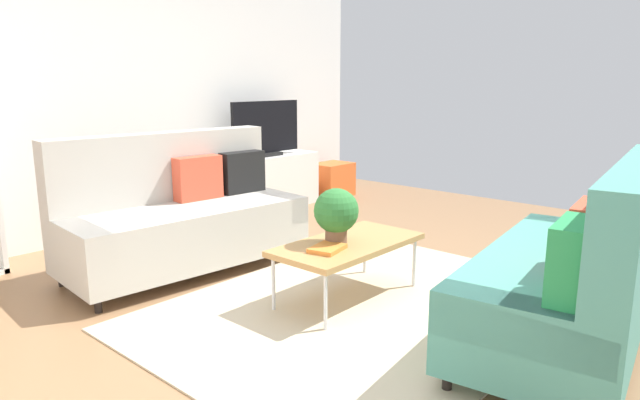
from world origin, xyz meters
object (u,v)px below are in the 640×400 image
object	(u,v)px
bottle_1	(258,148)
storage_trunk	(332,180)
table_book_0	(327,248)
vase_1	(236,153)
bottle_0	(252,150)
couch_beige	(182,215)
potted_plant	(336,213)
coffee_table	(348,245)
tv_console	(266,182)
tv	(266,129)
vase_0	(224,155)
couch_green	(576,274)

from	to	relation	value
bottle_1	storage_trunk	bearing A→B (deg)	-2.76
storage_trunk	table_book_0	world-z (taller)	table_book_0
vase_1	bottle_0	world-z (taller)	bottle_0
table_book_0	bottle_0	size ratio (longest dim) A/B	1.34
couch_beige	vase_1	distance (m)	1.94
couch_beige	potted_plant	world-z (taller)	couch_beige
bottle_0	bottle_1	distance (m)	0.10
vase_1	table_book_0	bearing A→B (deg)	-118.55
coffee_table	table_book_0	distance (m)	0.26
table_book_0	bottle_1	world-z (taller)	bottle_1
potted_plant	tv_console	bearing A→B (deg)	56.46
bottle_1	coffee_table	bearing A→B (deg)	-119.76
tv_console	table_book_0	xyz separation A→B (m)	(-1.81, -2.55, 0.11)
tv	table_book_0	distance (m)	3.15
tv	vase_0	bearing A→B (deg)	173.12
coffee_table	bottle_1	size ratio (longest dim) A/B	4.90
tv	bottle_1	size ratio (longest dim) A/B	4.46
tv	vase_1	world-z (taller)	tv
couch_green	tv_console	world-z (taller)	couch_green
couch_green	bottle_1	distance (m)	4.08
coffee_table	storage_trunk	bearing A→B (deg)	42.29
table_book_0	vase_1	size ratio (longest dim) A/B	1.68
coffee_table	storage_trunk	xyz separation A→B (m)	(2.66, 2.42, -0.17)
tv	bottle_1	xyz separation A→B (m)	(-0.14, -0.02, -0.20)
tv_console	potted_plant	bearing A→B (deg)	-123.54
tv_console	bottle_0	world-z (taller)	bottle_0
tv	table_book_0	size ratio (longest dim) A/B	4.17
potted_plant	couch_beige	bearing A→B (deg)	101.95
bottle_0	bottle_1	bearing A→B (deg)	0.00
couch_green	coffee_table	world-z (taller)	couch_green
couch_beige	table_book_0	size ratio (longest dim) A/B	8.19
coffee_table	potted_plant	world-z (taller)	potted_plant
storage_trunk	bottle_0	size ratio (longest dim) A/B	2.91
bottle_1	bottle_0	bearing A→B (deg)	180.00
storage_trunk	bottle_1	bearing A→B (deg)	177.24
couch_green	table_book_0	xyz separation A→B (m)	(-0.54, 1.40, -0.01)
tv	couch_beige	bearing A→B (deg)	-150.84
tv_console	vase_0	world-z (taller)	vase_0
tv_console	bottle_1	bearing A→B (deg)	-164.42
couch_beige	potted_plant	bearing A→B (deg)	106.88
tv	potted_plant	distance (m)	2.98
potted_plant	bottle_1	world-z (taller)	bottle_1
storage_trunk	bottle_0	bearing A→B (deg)	177.44
table_book_0	vase_1	bearing A→B (deg)	61.45
vase_0	bottle_0	distance (m)	0.35
coffee_table	table_book_0	size ratio (longest dim) A/B	4.58
tv_console	potted_plant	xyz separation A→B (m)	(-1.65, -2.48, 0.32)
tv_console	bottle_0	size ratio (longest dim) A/B	7.82
potted_plant	vase_1	xyz separation A→B (m)	(1.25, 2.53, 0.08)
bottle_0	couch_green	bearing A→B (deg)	-104.76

